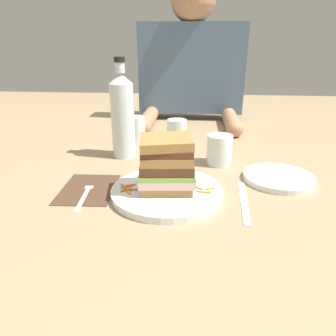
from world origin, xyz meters
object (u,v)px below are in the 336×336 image
Objects in this scene: fork at (86,192)px; empty_tumbler_0 at (177,133)px; side_plate at (278,178)px; knife at (244,202)px; empty_tumbler_1 at (136,130)px; main_plate at (167,192)px; juice_glass at (219,151)px; napkin_dark at (88,189)px; diner_across at (192,57)px; sandwich at (167,165)px; water_bottle at (123,115)px.

empty_tumbler_0 is (0.19, 0.38, 0.04)m from fork.
knife is at bearing -128.75° from side_plate.
knife is 2.25× the size of empty_tumbler_0.
empty_tumbler_1 is at bearing 127.85° from knife.
main_plate is 0.25m from juice_glass.
diner_across reaches higher than napkin_dark.
diner_across reaches higher than juice_glass.
knife is at bearing -6.21° from sandwich.
empty_tumbler_1 reaches higher than knife.
sandwich is (-0.00, 0.00, 0.07)m from main_plate.
main_plate is 2.99× the size of juice_glass.
empty_tumbler_1 is at bearing 85.02° from water_bottle.
empty_tumbler_1 is at bearing 110.31° from main_plate.
diner_across is (0.18, 0.39, 0.22)m from empty_tumbler_1.
empty_tumbler_1 is (0.04, 0.39, 0.04)m from fork.
fork is (-0.19, -0.01, -0.07)m from sandwich.
empty_tumbler_0 reaches higher than main_plate.
main_plate reaches higher than fork.
main_plate is at bearing -58.54° from water_bottle.
fork is at bearing -178.05° from main_plate.
main_plate is 0.82m from diner_across.
knife is at bearing -66.06° from empty_tumbler_0.
napkin_dark is at bearing -168.65° from side_plate.
sandwich reaches higher than main_plate.
diner_across is at bearing 85.04° from empty_tumbler_0.
side_plate is (0.46, 0.09, 0.01)m from napkin_dark.
sandwich is 0.30m from water_bottle.
empty_tumbler_0 is (-0.00, 0.37, -0.03)m from sandwich.
sandwich is at bearing -58.56° from water_bottle.
sandwich is 0.30m from side_plate.
empty_tumbler_1 is (-0.31, 0.41, 0.04)m from knife.
fork is at bearing -116.23° from empty_tumbler_0.
side_plate is (0.28, -0.26, -0.04)m from empty_tumbler_0.
juice_glass is at bearing 34.40° from fork.
napkin_dark is 0.27m from water_bottle.
fork is at bearing -165.98° from side_plate.
fork is 1.87× the size of empty_tumbler_0.
fork is at bearing -145.60° from juice_glass.
empty_tumbler_0 is (-0.00, 0.37, 0.04)m from main_plate.
diner_across reaches higher than empty_tumbler_1.
main_plate is at bearing -121.63° from juice_glass.
knife is at bearing -79.73° from juice_glass.
empty_tumbler_0 is 0.38m from side_plate.
water_bottle is 1.66× the size of side_plate.
main_plate is at bearing -158.32° from side_plate.
fork is (-0.19, -0.01, -0.00)m from main_plate.
side_plate is (0.27, 0.11, -0.00)m from main_plate.
juice_glass reaches higher than napkin_dark.
juice_glass is 0.32m from empty_tumbler_1.
empty_tumbler_1 is (-0.14, 0.39, 0.04)m from main_plate.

